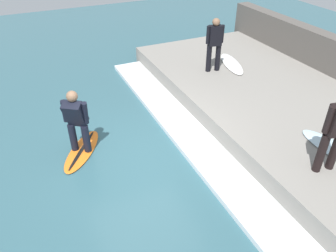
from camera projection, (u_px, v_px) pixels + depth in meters
ground_plane at (142, 158)px, 7.41m from camera, size 28.00×28.00×0.00m
concrete_ledge at (283, 110)px, 8.66m from camera, size 4.40×10.53×0.55m
wave_foam_crest at (195, 141)px, 7.85m from camera, size 0.92×10.00×0.12m
surfboard_riding at (82, 151)px, 7.60m from camera, size 1.34×1.63×0.07m
surfer_riding at (76, 119)px, 7.11m from camera, size 0.59×0.60×1.52m
surfer_waiting_near at (336, 129)px, 5.79m from camera, size 0.54×0.29×1.63m
surfer_waiting_far at (215, 42)px, 9.57m from camera, size 0.53×0.30×1.59m
surfboard_waiting_far at (232, 64)px, 10.43m from camera, size 0.97×1.79×0.06m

